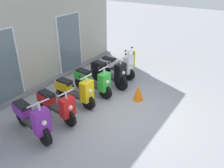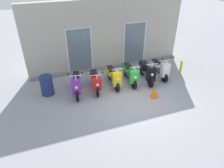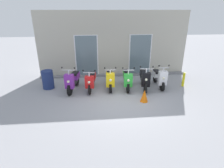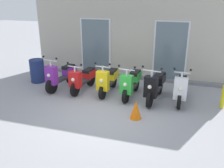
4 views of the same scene
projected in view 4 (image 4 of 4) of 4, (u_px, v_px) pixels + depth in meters
The scene contains 11 objects.
ground_plane at pixel (105, 112), 7.18m from camera, with size 40.00×40.00×0.00m, color #939399.
storefront_facade at pixel (133, 35), 9.62m from camera, with size 8.16×0.50×3.52m.
scooter_purple at pixel (61, 76), 8.78m from camera, with size 0.69×1.62×1.29m.
scooter_red at pixel (83, 78), 8.57m from camera, with size 0.59×1.57×1.14m.
scooter_yellow at pixel (108, 80), 8.38m from camera, with size 0.55×1.56×1.21m.
scooter_green at pixel (131, 83), 8.11m from camera, with size 0.57×1.58×1.20m.
scooter_black at pixel (155, 86), 7.76m from camera, with size 0.63×1.68×1.27m.
scooter_white at pixel (181, 88), 7.68m from camera, with size 0.52×1.57×1.25m.
trash_bin at pixel (37, 71), 9.48m from camera, with size 0.54×0.54×0.88m, color navy.
curb_bollard at pixel (223, 97), 7.35m from camera, with size 0.12×0.12×0.70m, color yellow.
traffic_cone at pixel (136, 110), 6.75m from camera, with size 0.32×0.32×0.52m, color orange.
Camera 4 is at (2.09, -6.10, 3.27)m, focal length 39.76 mm.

